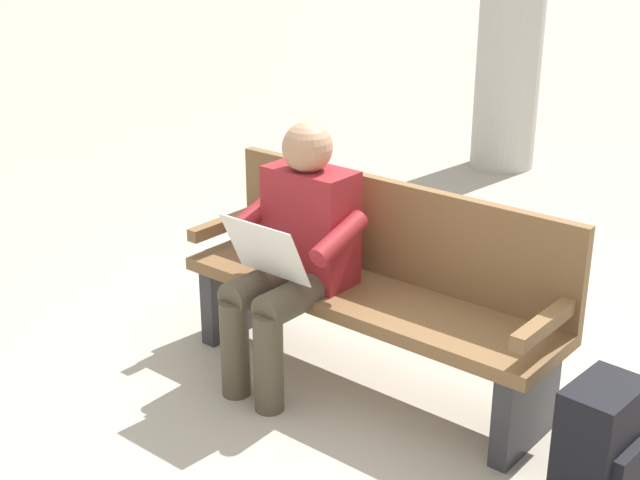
# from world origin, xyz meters

# --- Properties ---
(ground_plane) EXTENTS (40.00, 40.00, 0.00)m
(ground_plane) POSITION_xyz_m (0.00, 0.00, 0.00)
(ground_plane) COLOR #A89E8E
(bench_near) EXTENTS (1.82, 0.56, 0.90)m
(bench_near) POSITION_xyz_m (0.00, -0.07, 0.46)
(bench_near) COLOR brown
(bench_near) RESTS_ON ground
(person_seated) EXTENTS (0.58, 0.59, 1.18)m
(person_seated) POSITION_xyz_m (0.26, 0.17, 0.63)
(person_seated) COLOR maroon
(person_seated) RESTS_ON ground
(backpack) EXTENTS (0.26, 0.32, 0.48)m
(backpack) POSITION_xyz_m (-1.17, 0.10, 0.23)
(backpack) COLOR black
(backpack) RESTS_ON ground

